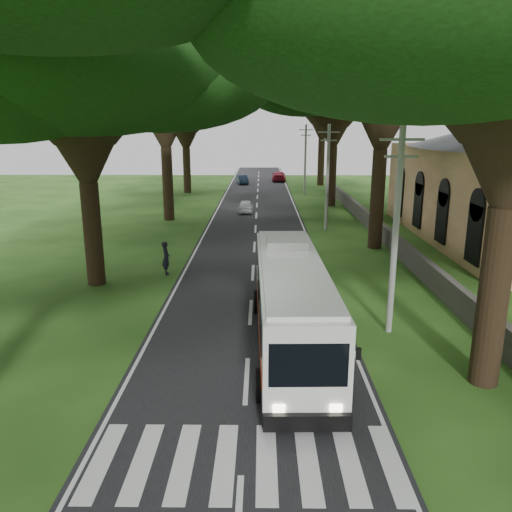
% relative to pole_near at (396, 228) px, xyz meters
% --- Properties ---
extents(ground, '(140.00, 140.00, 0.00)m').
position_rel_pole_near_xyz_m(ground, '(-5.50, -6.00, -4.18)').
color(ground, '#1F4112').
rests_on(ground, ground).
extents(road, '(8.00, 120.00, 0.04)m').
position_rel_pole_near_xyz_m(road, '(-5.50, 19.00, -4.17)').
color(road, black).
rests_on(road, ground).
extents(crosswalk, '(8.00, 3.00, 0.01)m').
position_rel_pole_near_xyz_m(crosswalk, '(-5.50, -8.00, -4.18)').
color(crosswalk, silver).
rests_on(crosswalk, ground).
extents(property_wall, '(0.35, 50.00, 1.20)m').
position_rel_pole_near_xyz_m(property_wall, '(3.50, 18.00, -3.58)').
color(property_wall, '#383533').
rests_on(property_wall, ground).
extents(pole_near, '(1.60, 0.24, 8.00)m').
position_rel_pole_near_xyz_m(pole_near, '(0.00, 0.00, 0.00)').
color(pole_near, gray).
rests_on(pole_near, ground).
extents(pole_mid, '(1.60, 0.24, 8.00)m').
position_rel_pole_near_xyz_m(pole_mid, '(0.00, 20.00, 0.00)').
color(pole_mid, gray).
rests_on(pole_mid, ground).
extents(pole_far, '(1.60, 0.24, 8.00)m').
position_rel_pole_near_xyz_m(pole_far, '(0.00, 40.00, 0.00)').
color(pole_far, gray).
rests_on(pole_far, ground).
extents(tree_l_mida, '(15.27, 15.27, 13.72)m').
position_rel_pole_near_xyz_m(tree_l_mida, '(-13.50, 6.00, 6.23)').
color(tree_l_mida, black).
rests_on(tree_l_mida, ground).
extents(tree_l_midb, '(13.99, 13.99, 15.54)m').
position_rel_pole_near_xyz_m(tree_l_midb, '(-13.00, 24.00, 8.23)').
color(tree_l_midb, black).
rests_on(tree_l_midb, ground).
extents(tree_l_far, '(13.31, 13.31, 13.56)m').
position_rel_pole_near_xyz_m(tree_l_far, '(-14.00, 42.00, 6.41)').
color(tree_l_far, black).
rests_on(tree_l_far, ground).
extents(tree_r_mida, '(13.88, 13.88, 16.14)m').
position_rel_pole_near_xyz_m(tree_r_mida, '(2.50, 14.00, 8.84)').
color(tree_r_mida, black).
rests_on(tree_r_mida, ground).
extents(tree_r_midb, '(15.70, 15.70, 15.46)m').
position_rel_pole_near_xyz_m(tree_r_midb, '(2.00, 32.00, 7.85)').
color(tree_r_midb, black).
rests_on(tree_r_midb, ground).
extents(tree_r_far, '(12.84, 12.84, 15.46)m').
position_rel_pole_near_xyz_m(tree_r_far, '(3.00, 50.00, 8.34)').
color(tree_r_far, black).
rests_on(tree_r_far, ground).
extents(coach_bus, '(2.79, 11.10, 3.26)m').
position_rel_pole_near_xyz_m(coach_bus, '(-3.97, -1.42, -2.43)').
color(coach_bus, silver).
rests_on(coach_bus, ground).
extents(distant_car_a, '(1.40, 3.47, 1.18)m').
position_rel_pole_near_xyz_m(distant_car_a, '(-6.48, 27.67, -3.56)').
color(distant_car_a, '#ABABB0').
rests_on(distant_car_a, road).
extents(distant_car_b, '(1.94, 3.86, 1.22)m').
position_rel_pole_near_xyz_m(distant_car_b, '(-7.70, 50.98, -3.54)').
color(distant_car_b, '#202E4C').
rests_on(distant_car_b, road).
extents(distant_car_c, '(2.04, 4.82, 1.39)m').
position_rel_pole_near_xyz_m(distant_car_c, '(-2.50, 54.81, -3.46)').
color(distant_car_c, maroon).
rests_on(distant_car_c, road).
extents(pedestrian, '(0.61, 0.76, 1.82)m').
position_rel_pole_near_xyz_m(pedestrian, '(-10.21, 7.71, -3.27)').
color(pedestrian, black).
rests_on(pedestrian, ground).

